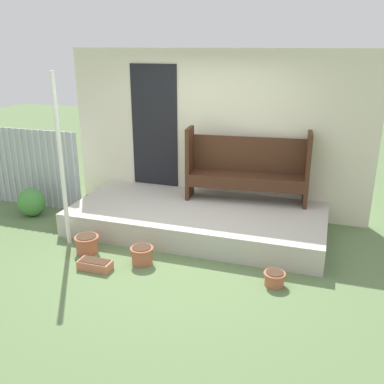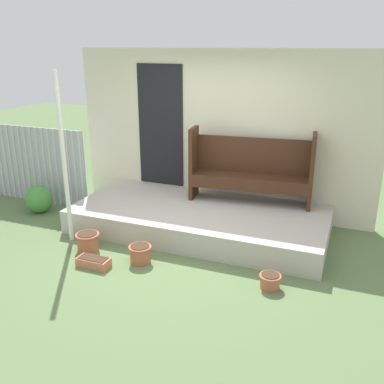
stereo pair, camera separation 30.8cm
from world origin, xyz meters
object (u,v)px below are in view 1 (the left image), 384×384
at_px(support_post, 61,162).
at_px(flower_pot_middle, 142,254).
at_px(planter_box_rect, 95,265).
at_px(flower_pot_right, 274,278).
at_px(shrub_by_fence, 31,202).
at_px(bench, 247,166).
at_px(flower_pot_left, 87,243).

bearing_deg(support_post, flower_pot_middle, -10.48).
xyz_separation_m(support_post, planter_box_rect, (0.74, -0.55, -1.11)).
distance_m(flower_pot_middle, planter_box_rect, 0.59).
distance_m(flower_pot_right, planter_box_rect, 2.19).
relative_size(flower_pot_right, planter_box_rect, 0.62).
bearing_deg(flower_pot_middle, shrub_by_fence, 158.91).
distance_m(support_post, flower_pot_right, 3.11).
bearing_deg(bench, support_post, -150.31).
distance_m(support_post, flower_pot_left, 1.13).
relative_size(support_post, flower_pot_middle, 7.77).
xyz_separation_m(bench, shrub_by_fence, (-3.33, -0.88, -0.66)).
xyz_separation_m(bench, planter_box_rect, (-1.46, -2.12, -0.84)).
bearing_deg(planter_box_rect, flower_pot_middle, 33.31).
relative_size(flower_pot_middle, flower_pot_right, 1.16).
distance_m(bench, planter_box_rect, 2.71).
distance_m(support_post, flower_pot_middle, 1.63).
height_order(bench, flower_pot_middle, bench).
height_order(support_post, flower_pot_left, support_post).
height_order(bench, planter_box_rect, bench).
bearing_deg(flower_pot_left, support_post, 156.32).
xyz_separation_m(flower_pot_left, flower_pot_right, (2.51, -0.06, -0.03)).
xyz_separation_m(flower_pot_left, flower_pot_middle, (0.83, -0.05, -0.00)).
relative_size(flower_pot_right, shrub_by_fence, 0.56).
xyz_separation_m(flower_pot_left, shrub_by_fence, (-1.54, 0.86, 0.10)).
bearing_deg(support_post, bench, 35.60).
relative_size(flower_pot_middle, shrub_by_fence, 0.65).
bearing_deg(shrub_by_fence, flower_pot_left, -29.24).
distance_m(bench, flower_pot_right, 2.10).
distance_m(support_post, planter_box_rect, 1.44).
bearing_deg(bench, shrub_by_fence, -171.06).
bearing_deg(flower_pot_left, flower_pot_right, -1.29).
distance_m(flower_pot_left, shrub_by_fence, 1.77).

